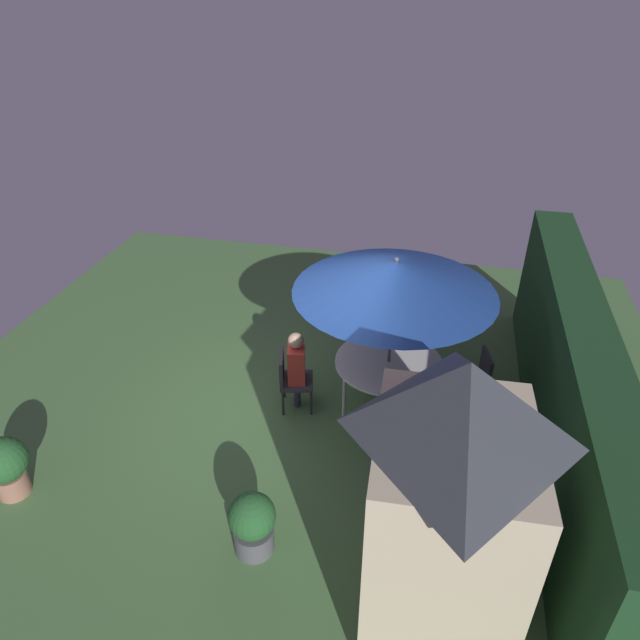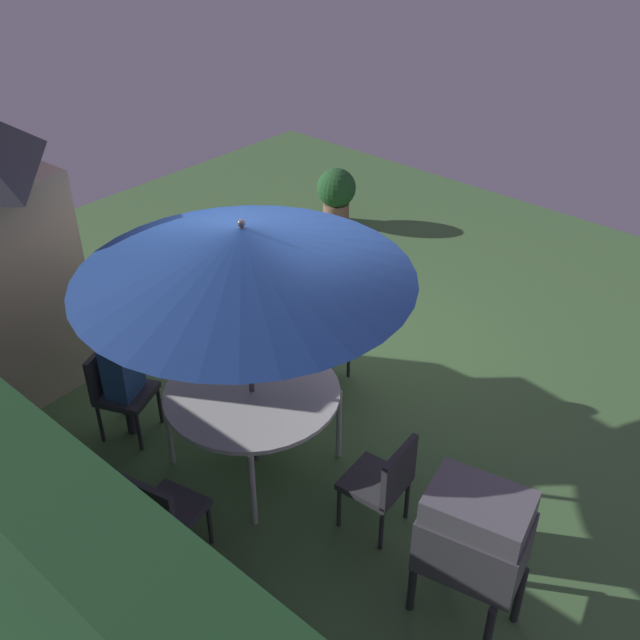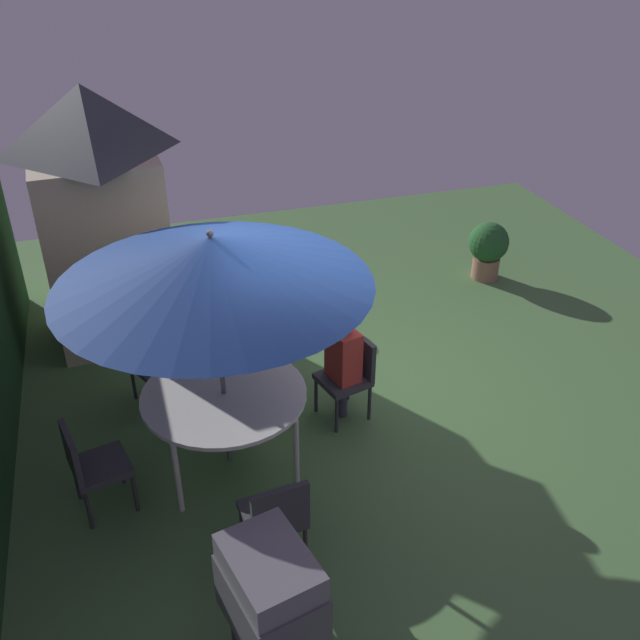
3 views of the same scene
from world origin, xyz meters
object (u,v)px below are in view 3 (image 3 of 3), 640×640
object	(u,v)px
potted_plant_by_shed	(270,279)
patio_table	(224,397)
chair_near_shed	(350,372)
garden_shed	(100,212)
bbq_grill	(271,594)
person_in_blue	(153,338)
chair_toward_house	(276,515)
person_in_red	(343,352)
patio_umbrella	(212,261)
chair_far_side	(152,356)
potted_plant_by_grill	(488,247)
chair_toward_hedge	(90,464)

from	to	relation	value
potted_plant_by_shed	patio_table	bearing A→B (deg)	158.19
chair_near_shed	potted_plant_by_shed	size ratio (longest dim) A/B	1.15
patio_table	chair_near_shed	distance (m)	1.40
patio_table	potted_plant_by_shed	bearing A→B (deg)	-21.81
garden_shed	bbq_grill	world-z (taller)	garden_shed
person_in_blue	potted_plant_by_shed	bearing A→B (deg)	-45.18
chair_toward_house	person_in_blue	size ratio (longest dim) A/B	0.71
person_in_red	person_in_blue	world-z (taller)	same
patio_umbrella	chair_far_side	bearing A→B (deg)	24.19
garden_shed	chair_far_side	world-z (taller)	garden_shed
patio_umbrella	person_in_red	xyz separation A→B (m)	(0.31, -1.26, -1.33)
potted_plant_by_grill	chair_toward_hedge	bearing A→B (deg)	118.45
chair_far_side	patio_table	bearing A→B (deg)	-155.81
potted_plant_by_grill	person_in_blue	bearing A→B (deg)	107.78
bbq_grill	chair_near_shed	distance (m)	3.00
potted_plant_by_shed	garden_shed	bearing A→B (deg)	85.61
patio_table	patio_umbrella	xyz separation A→B (m)	(-0.00, 0.00, 1.38)
chair_far_side	chair_toward_hedge	xyz separation A→B (m)	(-1.51, 0.68, 0.00)
chair_toward_hedge	garden_shed	bearing A→B (deg)	-6.70
patio_umbrella	person_in_blue	xyz separation A→B (m)	(1.15, 0.52, -1.33)
chair_toward_house	person_in_blue	xyz separation A→B (m)	(2.47, 0.65, 0.26)
chair_toward_hedge	person_in_red	world-z (taller)	person_in_red
chair_near_shed	chair_toward_house	bearing A→B (deg)	143.99
patio_table	person_in_red	distance (m)	1.30
chair_toward_hedge	potted_plant_by_grill	world-z (taller)	chair_toward_hedge
chair_near_shed	chair_far_side	distance (m)	2.09
chair_far_side	potted_plant_by_grill	xyz separation A→B (m)	(1.44, -4.77, -0.05)
bbq_grill	person_in_red	xyz separation A→B (m)	(2.58, -1.38, -0.06)
patio_umbrella	bbq_grill	world-z (taller)	patio_umbrella
person_in_red	person_in_blue	distance (m)	1.96
potted_plant_by_grill	person_in_red	bearing A→B (deg)	128.50
chair_near_shed	person_in_blue	distance (m)	2.05
garden_shed	bbq_grill	distance (m)	5.26
patio_umbrella	potted_plant_by_shed	size ratio (longest dim) A/B	3.42
bbq_grill	patio_table	bearing A→B (deg)	-3.15
chair_far_side	chair_toward_hedge	bearing A→B (deg)	155.89
chair_far_side	potted_plant_by_shed	xyz separation A→B (m)	(1.53, -1.65, -0.11)
garden_shed	patio_table	size ratio (longest dim) A/B	1.97
chair_toward_hedge	person_in_blue	distance (m)	1.62
bbq_grill	potted_plant_by_shed	size ratio (longest dim) A/B	1.53
person_in_red	chair_far_side	bearing A→B (deg)	63.18
patio_table	chair_near_shed	xyz separation A→B (m)	(0.33, -1.34, -0.22)
bbq_grill	chair_toward_hedge	distance (m)	2.29
chair_toward_house	person_in_blue	world-z (taller)	person_in_blue
garden_shed	chair_toward_house	bearing A→B (deg)	-166.85
bbq_grill	person_in_red	world-z (taller)	person_in_red
patio_table	person_in_red	bearing A→B (deg)	-76.17
garden_shed	person_in_blue	distance (m)	1.93
patio_table	garden_shed	bearing A→B (deg)	16.34
potted_plant_by_shed	person_in_blue	distance (m)	2.31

